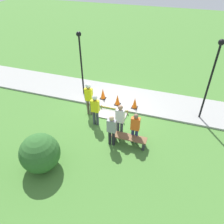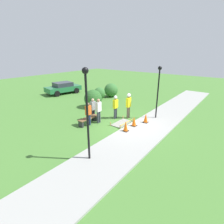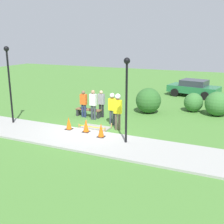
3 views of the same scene
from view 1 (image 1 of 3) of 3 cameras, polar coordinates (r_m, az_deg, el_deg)
The scene contains 15 objects.
ground_plane at distance 12.59m, azimuth 0.58°, elevation 0.62°, with size 60.00×60.00×0.00m, color #477A33.
sidewalk at distance 13.63m, azimuth 2.34°, elevation 3.94°, with size 28.00×2.70×0.10m.
wet_concrete_patch at distance 12.12m, azimuth 0.00°, elevation -0.80°, with size 1.61×0.88×0.26m.
traffic_cone_near_patch at distance 12.47m, azimuth 5.96°, elevation 2.38°, with size 0.34×0.34×0.66m.
traffic_cone_far_patch at distance 12.68m, azimuth 1.44°, elevation 3.23°, with size 0.34×0.34×0.66m.
traffic_cone_sidewalk_edge at distance 13.23m, azimuth -2.38°, elevation 4.81°, with size 0.34×0.34×0.67m.
park_bench at distance 10.25m, azimuth 4.44°, elevation -7.06°, with size 1.65×0.44×0.48m.
worker_supervisor at distance 11.66m, azimuth -6.09°, elevation 4.27°, with size 0.40×0.28×1.96m.
worker_assistant at distance 10.93m, azimuth -4.42°, elevation 1.21°, with size 0.40×0.26×1.81m.
bystander_in_orange_shirt at distance 9.98m, azimuth 6.06°, elevation -3.91°, with size 0.40×0.22×1.66m.
bystander_in_gray_shirt at distance 10.24m, azimuth 2.11°, elevation -1.84°, with size 0.40×0.24×1.80m.
bystander_in_white_shirt at distance 9.82m, azimuth -0.10°, elevation -4.48°, with size 0.40×0.22×1.66m.
lamppost_near at distance 12.89m, azimuth -8.22°, elevation 14.47°, with size 0.28×0.28×3.84m.
lamppost_far at distance 11.47m, azimuth 24.86°, elevation 9.74°, with size 0.28×0.28×4.22m.
shrub_rounded_mid at distance 9.40m, azimuth -18.30°, elevation -10.14°, with size 1.63×1.63×1.63m.
Camera 1 is at (-3.11, 9.72, 7.37)m, focal length 35.00 mm.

